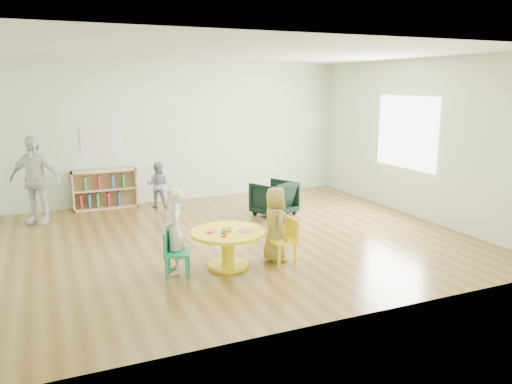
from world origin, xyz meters
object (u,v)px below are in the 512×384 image
(kid_chair_right, at_px, (285,238))
(child_right, at_px, (275,224))
(bookshelf, at_px, (104,189))
(child_left, at_px, (174,231))
(armchair, at_px, (274,198))
(toddler, at_px, (158,185))
(activity_table, at_px, (228,242))
(kid_chair_left, at_px, (174,251))
(adult_caretaker, at_px, (35,180))

(kid_chair_right, relative_size, child_right, 0.59)
(bookshelf, xyz_separation_m, child_right, (1.76, -3.99, 0.14))
(kid_chair_right, distance_m, child_left, 1.51)
(bookshelf, xyz_separation_m, armchair, (2.79, -1.80, -0.05))
(kid_chair_right, xyz_separation_m, toddler, (-0.90, 3.73, 0.12))
(bookshelf, relative_size, armchair, 1.74)
(activity_table, relative_size, kid_chair_right, 1.62)
(kid_chair_left, xyz_separation_m, child_right, (1.40, -0.01, 0.20))
(bookshelf, relative_size, child_left, 1.09)
(bookshelf, xyz_separation_m, child_left, (0.39, -3.90, 0.19))
(child_left, relative_size, adult_caretaker, 0.72)
(activity_table, relative_size, armchair, 1.42)
(activity_table, distance_m, child_left, 0.73)
(kid_chair_left, bearing_deg, bookshelf, -153.25)
(activity_table, xyz_separation_m, armchair, (1.70, 2.17, -0.02))
(kid_chair_left, height_order, bookshelf, bookshelf)
(activity_table, relative_size, bookshelf, 0.82)
(child_left, height_order, toddler, child_left)
(armchair, relative_size, child_left, 0.63)
(kid_chair_left, bearing_deg, adult_caretaker, -133.32)
(kid_chair_left, bearing_deg, armchair, 153.41)
(activity_table, relative_size, adult_caretaker, 0.64)
(bookshelf, distance_m, adult_caretaker, 1.42)
(child_left, bearing_deg, toddler, 176.58)
(kid_chair_left, relative_size, kid_chair_right, 0.96)
(child_left, height_order, adult_caretaker, adult_caretaker)
(kid_chair_left, bearing_deg, kid_chair_right, 107.38)
(kid_chair_right, xyz_separation_m, bookshelf, (-1.87, 4.09, 0.04))
(kid_chair_left, xyz_separation_m, adult_caretaker, (-1.56, 3.32, 0.45))
(kid_chair_left, relative_size, bookshelf, 0.49)
(kid_chair_right, relative_size, child_left, 0.55)
(bookshelf, bearing_deg, child_right, -66.18)
(activity_table, relative_size, toddler, 1.10)
(child_right, relative_size, toddler, 1.14)
(kid_chair_right, height_order, child_right, child_right)
(armchair, xyz_separation_m, adult_caretaker, (-3.99, 1.14, 0.45))
(armchair, height_order, adult_caretaker, adult_caretaker)
(bookshelf, height_order, child_right, child_right)
(activity_table, bearing_deg, toddler, 91.89)
(bookshelf, xyz_separation_m, adult_caretaker, (-1.20, -0.66, 0.40))
(armchair, height_order, child_right, child_right)
(toddler, xyz_separation_m, adult_caretaker, (-2.17, -0.30, 0.31))
(kid_chair_left, distance_m, adult_caretaker, 3.70)
(kid_chair_right, bearing_deg, child_right, 42.90)
(child_right, height_order, adult_caretaker, adult_caretaker)
(armchair, bearing_deg, kid_chair_left, 15.83)
(toddler, bearing_deg, kid_chair_right, 127.83)
(kid_chair_left, height_order, kid_chair_right, kid_chair_right)
(child_left, distance_m, child_right, 1.37)
(child_left, distance_m, adult_caretaker, 3.61)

